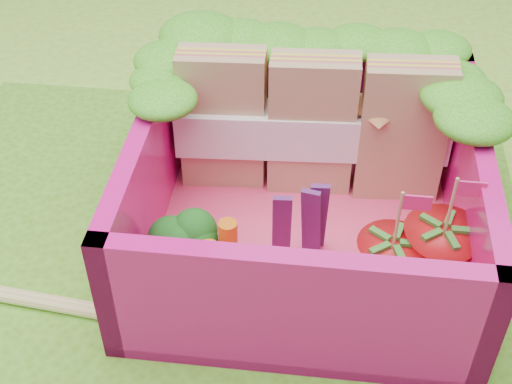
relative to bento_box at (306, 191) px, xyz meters
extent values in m
plane|color=#83B533|center=(-0.39, -0.28, -0.31)|extent=(14.00, 14.00, 0.00)
cube|color=#5A9622|center=(-0.39, -0.28, -0.29)|extent=(2.60, 2.60, 0.03)
cube|color=#FC4075|center=(0.00, 0.00, -0.25)|extent=(1.30, 1.30, 0.05)
cube|color=#DC127E|center=(0.00, 0.61, 0.00)|extent=(1.30, 0.07, 0.55)
cube|color=#DC127E|center=(0.00, -0.61, 0.00)|extent=(1.30, 0.07, 0.55)
cube|color=#DC127E|center=(-0.62, 0.00, 0.00)|extent=(0.07, 1.30, 0.55)
cube|color=#DC127E|center=(0.62, 0.00, 0.00)|extent=(0.07, 1.30, 0.55)
ellipsoid|color=#298317|center=(-0.50, 0.58, 0.33)|extent=(0.30, 0.30, 0.11)
ellipsoid|color=#298317|center=(-0.33, 0.58, 0.33)|extent=(0.30, 0.30, 0.11)
ellipsoid|color=#298317|center=(-0.17, 0.58, 0.33)|extent=(0.30, 0.30, 0.11)
ellipsoid|color=#298317|center=(0.00, 0.58, 0.33)|extent=(0.30, 0.30, 0.11)
ellipsoid|color=#298317|center=(0.17, 0.58, 0.33)|extent=(0.30, 0.30, 0.11)
ellipsoid|color=#298317|center=(0.33, 0.58, 0.33)|extent=(0.30, 0.30, 0.11)
ellipsoid|color=#298317|center=(0.50, 0.58, 0.33)|extent=(0.30, 0.30, 0.11)
ellipsoid|color=#298317|center=(-0.58, 0.10, 0.33)|extent=(0.27, 0.27, 0.10)
ellipsoid|color=#298317|center=(-0.58, 0.24, 0.33)|extent=(0.27, 0.27, 0.10)
ellipsoid|color=#298317|center=(-0.58, 0.38, 0.33)|extent=(0.27, 0.27, 0.10)
ellipsoid|color=#298317|center=(0.58, 0.10, 0.33)|extent=(0.27, 0.27, 0.10)
ellipsoid|color=#298317|center=(0.58, 0.24, 0.33)|extent=(0.27, 0.27, 0.10)
ellipsoid|color=#298317|center=(0.58, 0.38, 0.33)|extent=(0.27, 0.27, 0.10)
cube|color=tan|center=(-0.37, 0.32, 0.09)|extent=(0.36, 0.17, 0.62)
cube|color=tan|center=(0.00, 0.32, 0.09)|extent=(0.36, 0.17, 0.62)
cube|color=tan|center=(0.37, 0.32, 0.09)|extent=(0.36, 0.17, 0.62)
cube|color=white|center=(0.00, 0.32, 0.06)|extent=(1.13, 0.24, 0.20)
cylinder|color=#589648|center=(-0.44, -0.29, -0.16)|extent=(0.12, 0.12, 0.13)
ellipsoid|color=#155016|center=(-0.44, -0.29, -0.03)|extent=(0.31, 0.31, 0.12)
cylinder|color=orange|center=(-0.32, -0.35, -0.11)|extent=(0.07, 0.07, 0.24)
cylinder|color=orange|center=(-0.26, -0.27, -0.09)|extent=(0.07, 0.07, 0.28)
cube|color=#46164F|center=(-0.08, -0.18, -0.04)|extent=(0.07, 0.02, 0.38)
cube|color=#46164F|center=(0.03, -0.14, -0.04)|extent=(0.07, 0.03, 0.38)
cube|color=#46164F|center=(0.05, -0.10, -0.04)|extent=(0.07, 0.02, 0.38)
cone|color=red|center=(0.32, -0.28, -0.10)|extent=(0.26, 0.26, 0.26)
cylinder|color=tan|center=(0.32, -0.28, 0.15)|extent=(0.01, 0.01, 0.24)
cube|color=#E52674|center=(0.37, -0.28, 0.23)|extent=(0.10, 0.01, 0.06)
cone|color=red|center=(0.50, -0.23, -0.08)|extent=(0.29, 0.29, 0.29)
cylinder|color=tan|center=(0.50, -0.23, 0.18)|extent=(0.01, 0.01, 0.24)
cube|color=#E52674|center=(0.55, -0.23, 0.26)|extent=(0.10, 0.01, 0.06)
cube|color=#5E9E31|center=(0.50, -0.05, -0.20)|extent=(0.32, 0.09, 0.05)
cube|color=#5E9E31|center=(0.50, -0.30, -0.20)|extent=(0.33, 0.13, 0.05)
cube|color=#5E9E31|center=(0.20, -0.38, -0.20)|extent=(0.18, 0.32, 0.05)
camera|label=1|loc=(0.05, -2.08, 1.80)|focal=50.00mm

